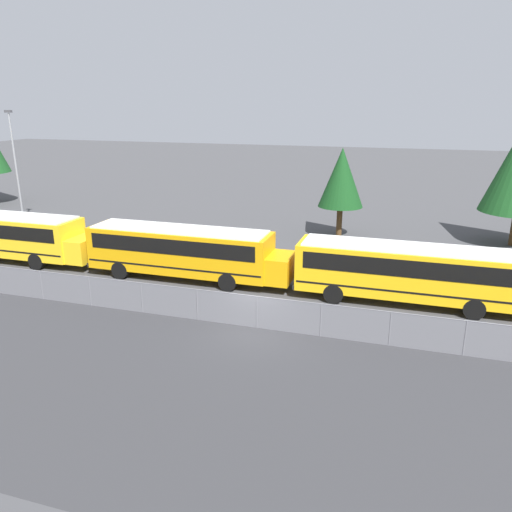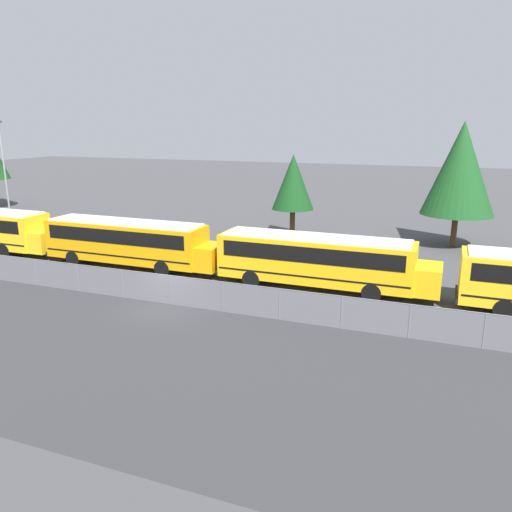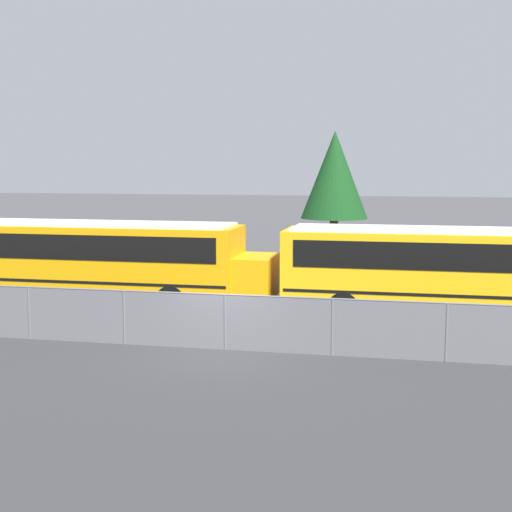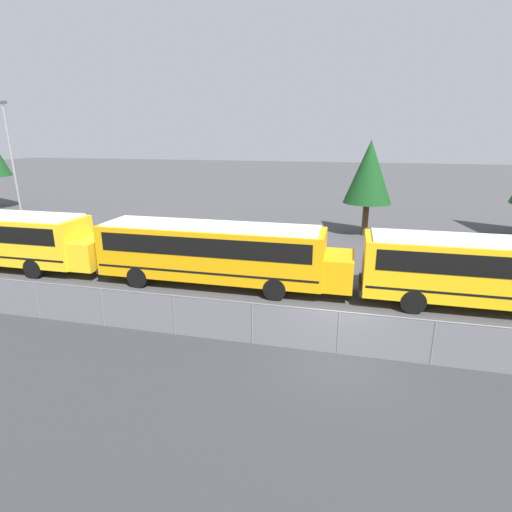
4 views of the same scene
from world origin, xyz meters
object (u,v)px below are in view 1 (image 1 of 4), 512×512
object	(u,v)px
school_bus_2	(184,249)
light_pole	(16,166)
school_bus_1	(6,233)
school_bus_3	(409,270)
tree_2	(341,178)

from	to	relation	value
school_bus_2	light_pole	world-z (taller)	light_pole
school_bus_1	light_pole	world-z (taller)	light_pole
school_bus_3	light_pole	size ratio (longest dim) A/B	1.31
school_bus_1	school_bus_3	size ratio (longest dim) A/B	1.00
school_bus_3	tree_2	size ratio (longest dim) A/B	1.81
school_bus_2	school_bus_3	size ratio (longest dim) A/B	1.00
school_bus_1	school_bus_3	bearing A→B (deg)	0.08
school_bus_2	school_bus_3	bearing A→B (deg)	-0.11
school_bus_2	school_bus_3	xyz separation A→B (m)	(12.81, -0.03, 0.00)
light_pole	school_bus_1	bearing A→B (deg)	-53.94
school_bus_2	tree_2	size ratio (longest dim) A/B	1.81
school_bus_1	tree_2	world-z (taller)	tree_2
tree_2	school_bus_3	bearing A→B (deg)	-66.62
tree_2	school_bus_2	bearing A→B (deg)	-120.80
school_bus_1	light_pole	distance (m)	10.21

